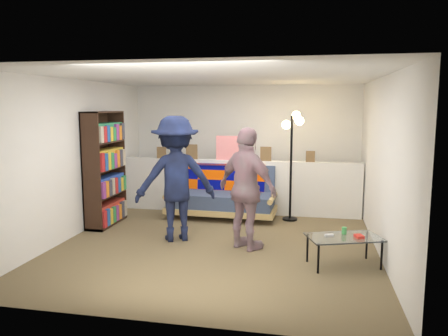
# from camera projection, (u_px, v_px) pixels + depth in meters

# --- Properties ---
(ground) EXTENTS (5.00, 5.00, 0.00)m
(ground) POSITION_uv_depth(u_px,v_px,m) (219.00, 242.00, 6.48)
(ground) COLOR brown
(ground) RESTS_ON ground
(room_shell) EXTENTS (4.60, 5.05, 2.45)m
(room_shell) POSITION_uv_depth(u_px,v_px,m) (225.00, 127.00, 6.70)
(room_shell) COLOR silver
(room_shell) RESTS_ON ground
(half_wall_ledge) EXTENTS (4.45, 0.15, 1.00)m
(half_wall_ledge) POSITION_uv_depth(u_px,v_px,m) (239.00, 187.00, 8.16)
(half_wall_ledge) COLOR silver
(half_wall_ledge) RESTS_ON ground
(ledge_decor) EXTENTS (2.97, 0.02, 0.45)m
(ledge_decor) POSITION_uv_depth(u_px,v_px,m) (227.00, 151.00, 8.09)
(ledge_decor) COLOR brown
(ledge_decor) RESTS_ON half_wall_ledge
(futon_sofa) EXTENTS (1.97, 0.99, 0.83)m
(futon_sofa) POSITION_uv_depth(u_px,v_px,m) (223.00, 195.00, 7.91)
(futon_sofa) COLOR tan
(futon_sofa) RESTS_ON ground
(bookshelf) EXTENTS (0.32, 0.95, 1.91)m
(bookshelf) POSITION_uv_depth(u_px,v_px,m) (105.00, 172.00, 7.32)
(bookshelf) COLOR black
(bookshelf) RESTS_ON ground
(coffee_table) EXTENTS (1.01, 0.77, 0.47)m
(coffee_table) POSITION_uv_depth(u_px,v_px,m) (345.00, 239.00, 5.47)
(coffee_table) COLOR black
(coffee_table) RESTS_ON ground
(floor_lamp) EXTENTS (0.38, 0.36, 1.91)m
(floor_lamp) POSITION_uv_depth(u_px,v_px,m) (293.00, 143.00, 7.55)
(floor_lamp) COLOR black
(floor_lamp) RESTS_ON ground
(person_left) EXTENTS (1.38, 1.14, 1.86)m
(person_left) POSITION_uv_depth(u_px,v_px,m) (176.00, 179.00, 6.47)
(person_left) COLOR black
(person_left) RESTS_ON ground
(person_right) EXTENTS (1.07, 0.91, 1.72)m
(person_right) POSITION_uv_depth(u_px,v_px,m) (247.00, 189.00, 6.05)
(person_right) COLOR #BF7B8C
(person_right) RESTS_ON ground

